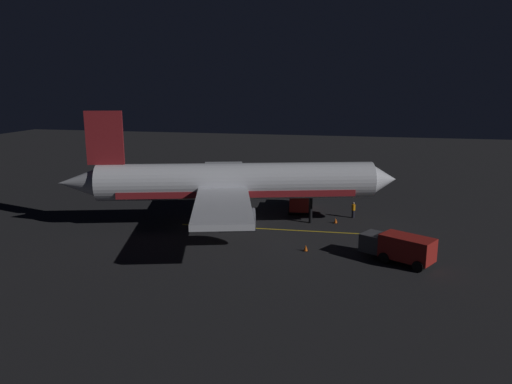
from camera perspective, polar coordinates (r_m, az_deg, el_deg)
The scene contains 9 objects.
ground_plane at distance 50.23m, azimuth -2.23°, elevation -3.90°, with size 180.00×180.00×0.20m, color black.
apron_guide_stripe at distance 48.47m, azimuth 2.07°, elevation -4.39°, with size 0.24×18.96×0.01m, color gold.
airliner at distance 49.14m, azimuth -2.95°, elevation 1.06°, with size 29.22×33.81×11.63m.
baggage_truck at distance 41.04m, azimuth 16.53°, elevation -6.35°, with size 4.73×6.11×2.31m.
catering_truck at distance 55.69m, azimuth 5.16°, elevation -0.89°, with size 6.56×2.77×2.32m.
ground_crew_worker at distance 53.31m, azimuth 11.37°, elevation -2.07°, with size 0.40×0.40×1.74m.
traffic_cone_near_left at distance 42.45m, azimuth 5.87°, elevation -6.60°, with size 0.50×0.50×0.55m.
traffic_cone_near_right at distance 51.12m, azimuth 9.34°, elevation -3.36°, with size 0.50×0.50×0.55m.
traffic_cone_under_wing at distance 55.00m, azimuth 4.41°, elevation -2.09°, with size 0.50×0.50×0.55m.
Camera 1 is at (46.60, 12.17, 14.16)m, focal length 34.03 mm.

